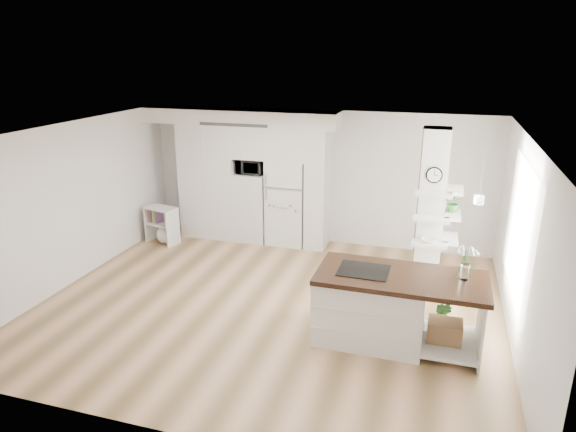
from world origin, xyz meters
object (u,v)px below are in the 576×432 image
Objects in this scene: kitchen_island at (380,305)px; bookshelf at (163,228)px; refrigerator at (288,202)px; floor_plant_a at (441,317)px.

bookshelf is at bearing 153.12° from kitchen_island.
refrigerator is 3.41× the size of floor_plant_a.
refrigerator is at bearing 125.90° from kitchen_island.
refrigerator reaches higher than kitchen_island.
bookshelf is (-4.73, 2.45, -0.19)m from kitchen_island.
bookshelf is (-2.45, -0.76, -0.55)m from refrigerator.
bookshelf is at bearing -162.70° from refrigerator.
refrigerator is 4.22m from floor_plant_a.
kitchen_island is at bearing -153.55° from floor_plant_a.
floor_plant_a is (0.82, 0.41, -0.26)m from kitchen_island.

